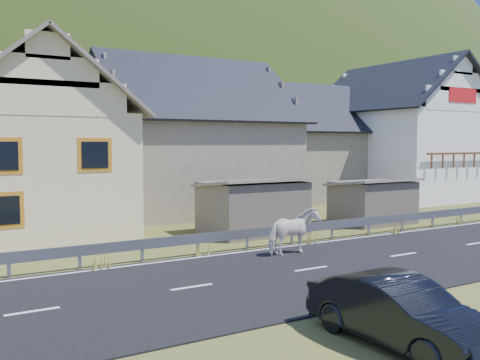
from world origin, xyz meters
TOP-DOWN VIEW (x-y plane):
  - ground at (0.00, 0.00)m, footprint 160.00×160.00m
  - road at (0.00, 0.00)m, footprint 60.00×7.00m
  - lane_markings at (0.00, 0.00)m, footprint 60.00×6.60m
  - guardrail at (-0.00, 3.68)m, footprint 28.10×0.09m
  - shed_left at (-2.00, 6.50)m, footprint 4.30×3.30m
  - shed_right at (4.50, 6.00)m, footprint 3.80×2.90m
  - house_cream at (-10.00, 12.00)m, footprint 7.80×9.80m
  - house_stone_a at (-1.00, 15.00)m, footprint 10.80×9.80m
  - house_stone_b at (9.00, 17.00)m, footprint 9.80×8.80m
  - house_white at (15.00, 14.00)m, footprint 8.80×10.80m
  - horse at (-3.19, 1.99)m, footprint 1.06×1.97m
  - car at (-6.35, -5.63)m, footprint 1.46×3.97m

SIDE VIEW (x-z plane):
  - ground at x=0.00m, z-range 0.00..0.00m
  - road at x=0.00m, z-range 0.00..0.04m
  - lane_markings at x=0.00m, z-range 0.04..0.05m
  - guardrail at x=0.00m, z-range 0.19..0.94m
  - car at x=-6.35m, z-range 0.00..1.30m
  - horse at x=-3.19m, z-range 0.04..1.63m
  - shed_right at x=4.50m, z-range -0.10..2.10m
  - shed_left at x=-2.00m, z-range -0.10..2.30m
  - house_stone_b at x=9.00m, z-range 0.19..8.29m
  - house_cream at x=-10.00m, z-range 0.21..8.51m
  - house_stone_a at x=-1.00m, z-range 0.18..9.08m
  - house_white at x=15.00m, z-range 0.21..9.91m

